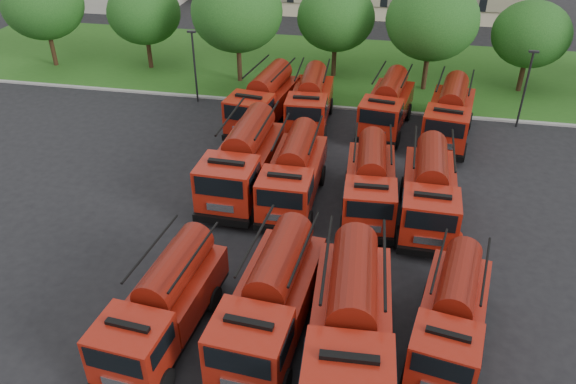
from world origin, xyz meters
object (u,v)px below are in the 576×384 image
at_px(fire_truck_3, 452,314).
at_px(fire_truck_11, 450,114).
at_px(fire_truck_0, 165,304).
at_px(fire_truck_1, 272,299).
at_px(fire_truck_5, 294,172).
at_px(fire_truck_6, 370,182).
at_px(fire_truck_8, 264,100).
at_px(fire_truck_9, 310,100).
at_px(firefighter_3, 475,313).
at_px(fire_truck_4, 244,160).
at_px(fire_truck_10, 387,105).
at_px(firefighter_5, 453,261).
at_px(fire_truck_7, 429,190).
at_px(fire_truck_2, 351,324).
at_px(firefighter_4, 297,220).

height_order(fire_truck_3, fire_truck_11, fire_truck_11).
xyz_separation_m(fire_truck_0, fire_truck_1, (3.84, 0.86, 0.12)).
relative_size(fire_truck_0, fire_truck_5, 0.98).
distance_m(fire_truck_6, fire_truck_8, 11.51).
bearing_deg(fire_truck_9, firefighter_3, -62.57).
distance_m(fire_truck_4, firefighter_3, 13.69).
height_order(fire_truck_8, fire_truck_10, fire_truck_8).
relative_size(fire_truck_6, firefighter_5, 4.42).
bearing_deg(fire_truck_7, firefighter_5, -67.69).
relative_size(fire_truck_7, fire_truck_8, 0.94).
bearing_deg(fire_truck_8, fire_truck_10, 15.29).
bearing_deg(fire_truck_7, fire_truck_9, 128.19).
height_order(fire_truck_5, fire_truck_11, fire_truck_11).
height_order(fire_truck_0, fire_truck_11, fire_truck_11).
height_order(fire_truck_2, fire_truck_7, fire_truck_2).
distance_m(fire_truck_2, fire_truck_9, 20.13).
bearing_deg(firefighter_3, fire_truck_0, -9.14).
relative_size(fire_truck_5, fire_truck_11, 0.94).
distance_m(fire_truck_6, firefighter_3, 8.41).
relative_size(fire_truck_0, fire_truck_7, 0.97).
relative_size(fire_truck_0, fire_truck_3, 1.05).
bearing_deg(fire_truck_0, fire_truck_1, 18.06).
distance_m(fire_truck_5, fire_truck_8, 9.37).
xyz_separation_m(fire_truck_2, fire_truck_3, (3.54, 1.56, -0.35)).
bearing_deg(firefighter_4, firefighter_3, -161.62).
xyz_separation_m(fire_truck_3, firefighter_4, (-6.93, 6.79, -1.49)).
bearing_deg(fire_truck_8, firefighter_3, -43.98).
distance_m(fire_truck_7, fire_truck_10, 10.46).
height_order(fire_truck_3, fire_truck_9, fire_truck_9).
xyz_separation_m(fire_truck_9, firefighter_4, (1.17, -11.26, -1.64)).
bearing_deg(fire_truck_1, firefighter_3, 22.46).
relative_size(fire_truck_4, fire_truck_6, 1.13).
bearing_deg(fire_truck_11, fire_truck_3, -83.85).
height_order(fire_truck_4, firefighter_3, fire_truck_4).
relative_size(fire_truck_8, firefighter_4, 4.77).
bearing_deg(fire_truck_6, fire_truck_2, -92.83).
height_order(fire_truck_3, fire_truck_4, fire_truck_4).
height_order(fire_truck_1, fire_truck_2, fire_truck_2).
height_order(fire_truck_0, fire_truck_10, fire_truck_10).
bearing_deg(fire_truck_7, fire_truck_2, -105.13).
height_order(fire_truck_0, fire_truck_8, fire_truck_8).
height_order(fire_truck_5, fire_truck_9, fire_truck_5).
distance_m(fire_truck_2, fire_truck_11, 19.54).
xyz_separation_m(fire_truck_5, fire_truck_8, (-3.59, 8.65, 0.07)).
height_order(fire_truck_7, fire_truck_8, fire_truck_8).
bearing_deg(fire_truck_9, fire_truck_1, -87.64).
xyz_separation_m(fire_truck_2, fire_truck_9, (-4.56, 19.61, -0.20)).
relative_size(fire_truck_0, fire_truck_6, 1.00).
xyz_separation_m(fire_truck_4, fire_truck_10, (7.07, 9.24, -0.19)).
relative_size(fire_truck_7, firefighter_5, 4.59).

